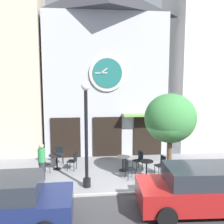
# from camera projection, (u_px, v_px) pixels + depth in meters

# --- Properties ---
(ground_plane) EXTENTS (27.32, 11.23, 0.13)m
(ground_plane) POSITION_uv_depth(u_px,v_px,m) (147.00, 201.00, 9.37)
(ground_plane) COLOR gray
(clock_building) EXTENTS (7.12, 3.87, 10.13)m
(clock_building) POSITION_uv_depth(u_px,v_px,m) (105.00, 66.00, 15.35)
(clock_building) COLOR #B2B2BC
(clock_building) RESTS_ON ground_plane
(neighbor_building_right) EXTENTS (5.07, 4.61, 14.54)m
(neighbor_building_right) POSITION_uv_depth(u_px,v_px,m) (208.00, 37.00, 16.86)
(neighbor_building_right) COLOR silver
(neighbor_building_right) RESTS_ON ground_plane
(street_lamp) EXTENTS (0.36, 0.36, 4.36)m
(street_lamp) POSITION_uv_depth(u_px,v_px,m) (86.00, 135.00, 10.25)
(street_lamp) COLOR black
(street_lamp) RESTS_ON ground_plane
(street_tree) EXTENTS (2.14, 1.93, 3.88)m
(street_tree) POSITION_uv_depth(u_px,v_px,m) (170.00, 119.00, 10.39)
(street_tree) COLOR brown
(street_tree) RESTS_ON ground_plane
(cafe_table_center) EXTENTS (0.78, 0.78, 0.74)m
(cafe_table_center) POSITION_uv_depth(u_px,v_px,m) (57.00, 158.00, 12.52)
(cafe_table_center) COLOR black
(cafe_table_center) RESTS_ON ground_plane
(cafe_table_near_door) EXTENTS (0.63, 0.63, 0.72)m
(cafe_table_near_door) POSITION_uv_depth(u_px,v_px,m) (123.00, 161.00, 12.34)
(cafe_table_near_door) COLOR black
(cafe_table_near_door) RESTS_ON ground_plane
(cafe_table_rightmost) EXTENTS (0.62, 0.62, 0.75)m
(cafe_table_rightmost) POSITION_uv_depth(u_px,v_px,m) (146.00, 166.00, 11.55)
(cafe_table_rightmost) COLOR black
(cafe_table_rightmost) RESTS_ON ground_plane
(cafe_chair_near_tree) EXTENTS (0.52, 0.52, 0.90)m
(cafe_chair_near_tree) POSITION_uv_depth(u_px,v_px,m) (139.00, 159.00, 12.53)
(cafe_chair_near_tree) COLOR black
(cafe_chair_near_tree) RESTS_ON ground_plane
(cafe_chair_facing_street) EXTENTS (0.57, 0.57, 0.90)m
(cafe_chair_facing_street) POSITION_uv_depth(u_px,v_px,m) (43.00, 163.00, 11.87)
(cafe_chair_facing_street) COLOR black
(cafe_chair_facing_street) RESTS_ON ground_plane
(cafe_chair_by_entrance) EXTENTS (0.51, 0.51, 0.90)m
(cafe_chair_by_entrance) POSITION_uv_depth(u_px,v_px,m) (73.00, 160.00, 12.39)
(cafe_chair_by_entrance) COLOR black
(cafe_chair_by_entrance) RESTS_ON ground_plane
(cafe_chair_left_end) EXTENTS (0.50, 0.50, 0.90)m
(cafe_chair_left_end) POSITION_uv_depth(u_px,v_px,m) (161.00, 164.00, 11.83)
(cafe_chair_left_end) COLOR black
(cafe_chair_left_end) RESTS_ON ground_plane
(cafe_chair_right_end) EXTENTS (0.48, 0.48, 0.90)m
(cafe_chair_right_end) POSITION_uv_depth(u_px,v_px,m) (59.00, 154.00, 13.35)
(cafe_chair_right_end) COLOR black
(cafe_chair_right_end) RESTS_ON ground_plane
(cafe_chair_under_awning) EXTENTS (0.48, 0.48, 0.90)m
(cafe_chair_under_awning) POSITION_uv_depth(u_px,v_px,m) (128.00, 167.00, 11.31)
(cafe_chair_under_awning) COLOR black
(cafe_chair_under_awning) RESTS_ON ground_plane
(pedestrian_green) EXTENTS (0.35, 0.35, 1.67)m
(pedestrian_green) POSITION_uv_depth(u_px,v_px,m) (42.00, 162.00, 11.09)
(pedestrian_green) COLOR #2D2D38
(pedestrian_green) RESTS_ON ground_plane
(parked_car_navy) EXTENTS (4.32, 2.06, 1.55)m
(parked_car_navy) POSITION_uv_depth(u_px,v_px,m) (0.00, 204.00, 7.56)
(parked_car_navy) COLOR navy
(parked_car_navy) RESTS_ON ground_plane
(parked_car_red) EXTENTS (4.40, 2.22, 1.55)m
(parked_car_red) POSITION_uv_depth(u_px,v_px,m) (202.00, 189.00, 8.55)
(parked_car_red) COLOR maroon
(parked_car_red) RESTS_ON ground_plane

